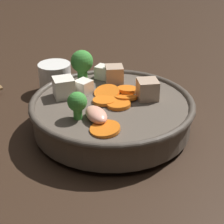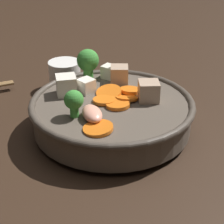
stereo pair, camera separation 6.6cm
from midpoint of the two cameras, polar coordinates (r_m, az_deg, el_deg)
name	(u,v)px [view 1 (the left image)]	position (r m, az deg, el deg)	size (l,w,h in m)	color
ground_plane	(112,131)	(0.68, -2.78, -2.92)	(3.00, 3.00, 0.00)	black
stirfry_bowl	(111,110)	(0.66, -2.98, 0.20)	(0.29, 0.29, 0.12)	#51473D
tea_cup	(55,78)	(0.82, -10.95, 5.12)	(0.07, 0.07, 0.06)	white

